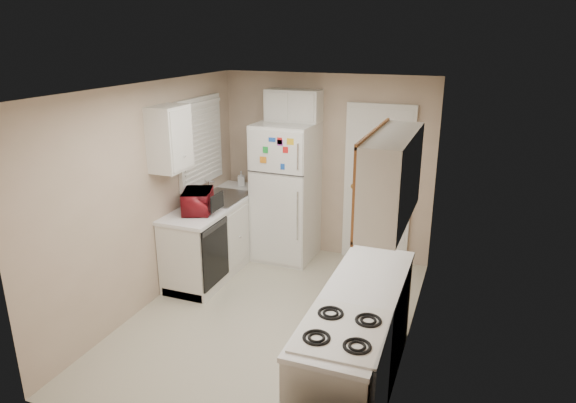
% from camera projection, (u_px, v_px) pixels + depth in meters
% --- Properties ---
extents(floor, '(3.80, 3.80, 0.00)m').
position_uv_depth(floor, '(271.00, 318.00, 5.43)').
color(floor, beige).
rests_on(floor, ground).
extents(ceiling, '(3.80, 3.80, 0.00)m').
position_uv_depth(ceiling, '(269.00, 88.00, 4.67)').
color(ceiling, white).
rests_on(ceiling, floor).
extents(wall_left, '(3.80, 3.80, 0.00)m').
position_uv_depth(wall_left, '(150.00, 196.00, 5.52)').
color(wall_left, tan).
rests_on(wall_left, floor).
extents(wall_right, '(3.80, 3.80, 0.00)m').
position_uv_depth(wall_right, '(414.00, 230.00, 4.58)').
color(wall_right, tan).
rests_on(wall_right, floor).
extents(wall_back, '(2.80, 2.80, 0.00)m').
position_uv_depth(wall_back, '(326.00, 167.00, 6.74)').
color(wall_back, tan).
rests_on(wall_back, floor).
extents(wall_front, '(2.80, 2.80, 0.00)m').
position_uv_depth(wall_front, '(158.00, 301.00, 3.36)').
color(wall_front, tan).
rests_on(wall_front, floor).
extents(left_counter, '(0.60, 1.80, 0.90)m').
position_uv_depth(left_counter, '(218.00, 235.00, 6.46)').
color(left_counter, silver).
rests_on(left_counter, floor).
extents(dishwasher, '(0.03, 0.58, 0.72)m').
position_uv_depth(dishwasher, '(215.00, 254.00, 5.81)').
color(dishwasher, black).
rests_on(dishwasher, floor).
extents(sink, '(0.54, 0.74, 0.16)m').
position_uv_depth(sink, '(222.00, 201.00, 6.46)').
color(sink, gray).
rests_on(sink, left_counter).
extents(microwave, '(0.52, 0.41, 0.31)m').
position_uv_depth(microwave, '(198.00, 199.00, 5.90)').
color(microwave, maroon).
rests_on(microwave, left_counter).
extents(soap_bottle, '(0.12, 0.12, 0.20)m').
position_uv_depth(soap_bottle, '(241.00, 179.00, 6.93)').
color(soap_bottle, white).
rests_on(soap_bottle, left_counter).
extents(window_blinds, '(0.10, 0.98, 1.08)m').
position_uv_depth(window_blinds, '(201.00, 142.00, 6.32)').
color(window_blinds, silver).
rests_on(window_blinds, wall_left).
extents(upper_cabinet_left, '(0.30, 0.45, 0.70)m').
position_uv_depth(upper_cabinet_left, '(170.00, 138.00, 5.48)').
color(upper_cabinet_left, silver).
rests_on(upper_cabinet_left, wall_left).
extents(refrigerator, '(0.76, 0.74, 1.80)m').
position_uv_depth(refrigerator, '(286.00, 192.00, 6.68)').
color(refrigerator, silver).
rests_on(refrigerator, floor).
extents(cabinet_over_fridge, '(0.70, 0.30, 0.40)m').
position_uv_depth(cabinet_over_fridge, '(294.00, 105.00, 6.49)').
color(cabinet_over_fridge, silver).
rests_on(cabinet_over_fridge, wall_back).
extents(interior_door, '(0.86, 0.06, 2.08)m').
position_uv_depth(interior_door, '(377.00, 186.00, 6.52)').
color(interior_door, silver).
rests_on(interior_door, floor).
extents(right_counter, '(0.60, 2.00, 0.90)m').
position_uv_depth(right_counter, '(357.00, 344.00, 4.20)').
color(right_counter, silver).
rests_on(right_counter, floor).
extents(stove, '(0.62, 0.75, 0.90)m').
position_uv_depth(stove, '(341.00, 385.00, 3.71)').
color(stove, silver).
rests_on(stove, floor).
extents(upper_cabinet_right, '(0.30, 1.20, 0.70)m').
position_uv_depth(upper_cabinet_right, '(392.00, 178.00, 4.00)').
color(upper_cabinet_right, silver).
rests_on(upper_cabinet_right, wall_right).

